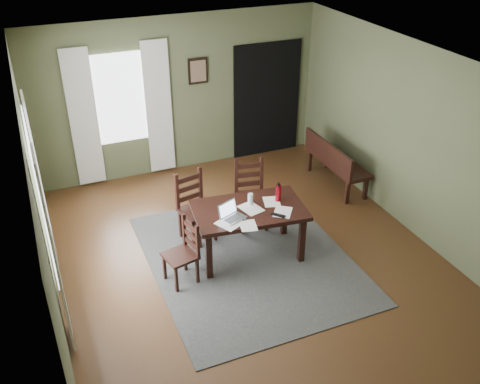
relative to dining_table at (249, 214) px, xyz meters
name	(u,v)px	position (x,y,z in m)	size (l,w,h in m)	color
ground	(248,259)	(-0.05, -0.10, -0.66)	(5.00, 6.00, 0.01)	#492C16
room_shell	(250,139)	(-0.05, -0.10, 1.15)	(5.02, 6.02, 2.71)	#545C3C
rug	(248,258)	(-0.05, -0.10, -0.65)	(2.60, 3.20, 0.01)	#3D3D3D
dining_table	(249,214)	(0.00, 0.00, 0.00)	(1.57, 1.05, 0.74)	black
chair_end	(183,253)	(-0.99, -0.19, -0.23)	(0.46, 0.46, 0.87)	black
chair_back_left	(195,208)	(-0.54, 0.68, -0.16)	(0.53, 0.53, 1.02)	black
chair_back_right	(251,195)	(0.34, 0.70, -0.15)	(0.53, 0.53, 1.03)	black
bench	(334,160)	(2.10, 1.26, -0.18)	(0.46, 1.43, 0.81)	black
laptop	(231,214)	(-0.31, -0.11, 0.14)	(0.37, 0.34, 0.21)	#B7B7BC
computer_mouse	(243,218)	(-0.17, -0.21, 0.11)	(0.05, 0.09, 0.03)	#3F3F42
tv_remote	(278,215)	(0.27, -0.31, 0.10)	(0.05, 0.19, 0.02)	black
drinking_glass	(250,199)	(0.06, 0.09, 0.17)	(0.07, 0.07, 0.16)	silver
water_bottle	(278,193)	(0.44, 0.04, 0.21)	(0.08, 0.08, 0.27)	maroon
paper_a	(228,224)	(-0.40, -0.24, 0.09)	(0.22, 0.29, 0.00)	white
paper_b	(283,212)	(0.37, -0.25, 0.09)	(0.22, 0.29, 0.00)	white
paper_c	(251,208)	(0.02, -0.01, 0.09)	(0.24, 0.31, 0.00)	white
paper_d	(272,202)	(0.35, 0.04, 0.09)	(0.21, 0.28, 0.00)	white
paper_e	(248,226)	(-0.18, -0.37, 0.09)	(0.20, 0.27, 0.00)	white
window_left	(40,196)	(-2.52, 0.10, 0.79)	(0.01, 1.30, 1.70)	white
window_back	(120,99)	(-1.05, 2.87, 0.79)	(1.00, 0.01, 1.50)	white
curtain_left_near	(55,254)	(-2.49, -0.72, 0.54)	(0.03, 0.48, 2.30)	silver
curtain_left_far	(40,182)	(-2.49, 0.92, 0.54)	(0.03, 0.48, 2.30)	silver
curtain_back_left	(84,119)	(-1.67, 2.84, 0.54)	(0.44, 0.03, 2.30)	silver
curtain_back_right	(159,108)	(-0.43, 2.84, 0.54)	(0.44, 0.03, 2.30)	silver
framed_picture	(198,71)	(0.30, 2.87, 1.09)	(0.34, 0.03, 0.44)	black
doorway_back	(267,100)	(1.60, 2.87, 0.39)	(1.30, 0.03, 2.10)	black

